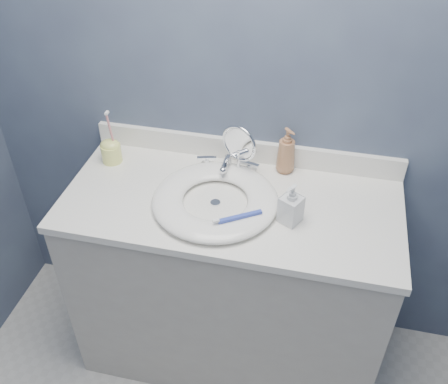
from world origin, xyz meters
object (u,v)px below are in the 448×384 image
(soap_bottle_amber, at_px, (286,151))
(toothbrush_holder, at_px, (111,150))
(makeup_mirror, at_px, (239,149))
(soap_bottle_clear, at_px, (291,204))

(soap_bottle_amber, xyz_separation_m, toothbrush_holder, (-0.68, -0.09, -0.04))
(soap_bottle_amber, bearing_deg, makeup_mirror, 157.99)
(makeup_mirror, height_order, toothbrush_holder, toothbrush_holder)
(soap_bottle_clear, bearing_deg, makeup_mirror, 164.29)
(makeup_mirror, xyz_separation_m, soap_bottle_clear, (0.22, -0.22, -0.04))
(makeup_mirror, height_order, soap_bottle_amber, makeup_mirror)
(toothbrush_holder, bearing_deg, makeup_mirror, 2.22)
(makeup_mirror, bearing_deg, soap_bottle_amber, 45.25)
(soap_bottle_clear, bearing_deg, toothbrush_holder, -166.78)
(toothbrush_holder, bearing_deg, soap_bottle_amber, 7.49)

